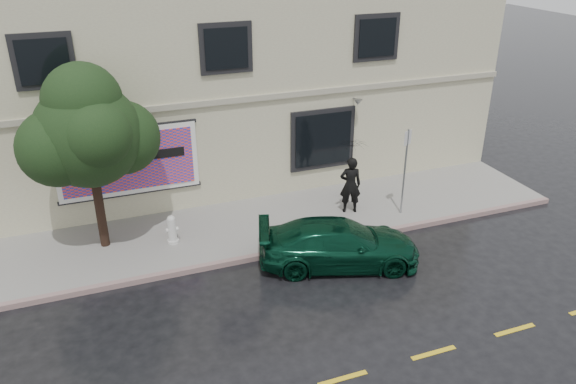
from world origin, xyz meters
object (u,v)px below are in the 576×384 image
object	(u,v)px
car	(339,244)
fire_hydrant	(172,229)
pedestrian	(350,185)
street_tree	(88,135)

from	to	relation	value
car	fire_hydrant	bearing A→B (deg)	76.05
pedestrian	street_tree	xyz separation A→B (m)	(-7.51, 0.56, 2.41)
car	pedestrian	world-z (taller)	pedestrian
car	pedestrian	distance (m)	2.96
street_tree	pedestrian	bearing A→B (deg)	-4.30
pedestrian	fire_hydrant	xyz separation A→B (m)	(-5.65, 0.01, -0.51)
car	street_tree	size ratio (longest dim) A/B	0.91
pedestrian	fire_hydrant	size ratio (longest dim) A/B	2.13
car	fire_hydrant	world-z (taller)	car
street_tree	car	bearing A→B (deg)	-27.08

